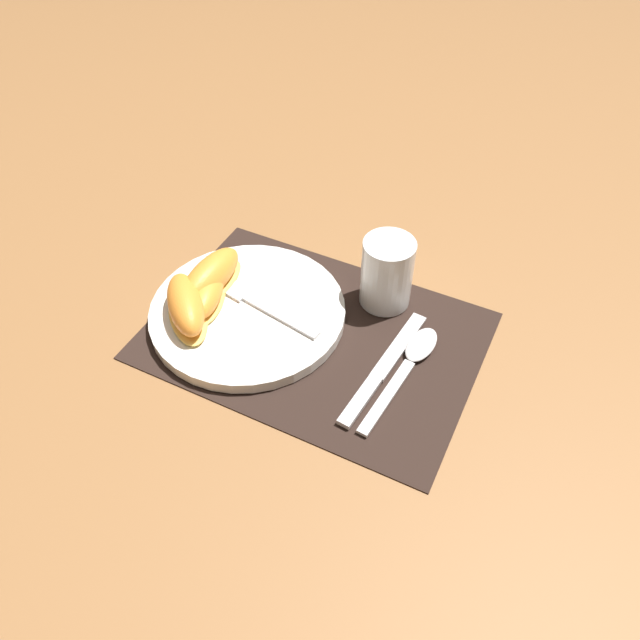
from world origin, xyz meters
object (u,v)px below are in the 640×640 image
(knife, at_px, (382,370))
(fork, at_px, (250,299))
(plate, at_px, (248,312))
(juice_glass, at_px, (387,276))
(citrus_wedge_2, at_px, (186,306))
(citrus_wedge_1, at_px, (207,295))
(spoon, at_px, (412,358))
(citrus_wedge_0, at_px, (210,279))

(knife, bearing_deg, fork, 173.89)
(plate, distance_m, juice_glass, 0.19)
(plate, height_order, juice_glass, juice_glass)
(knife, bearing_deg, citrus_wedge_2, -170.86)
(plate, height_order, knife, plate)
(juice_glass, relative_size, citrus_wedge_1, 0.93)
(plate, distance_m, fork, 0.02)
(juice_glass, xyz_separation_m, citrus_wedge_1, (-0.21, -0.13, -0.01))
(juice_glass, relative_size, citrus_wedge_2, 0.85)
(citrus_wedge_1, bearing_deg, spoon, 8.38)
(plate, xyz_separation_m, citrus_wedge_2, (-0.06, -0.05, 0.03))
(fork, height_order, citrus_wedge_0, citrus_wedge_0)
(spoon, distance_m, citrus_wedge_1, 0.28)
(plate, bearing_deg, citrus_wedge_2, -140.94)
(spoon, height_order, citrus_wedge_2, citrus_wedge_2)
(juice_glass, distance_m, fork, 0.19)
(citrus_wedge_2, bearing_deg, spoon, 14.67)
(fork, bearing_deg, juice_glass, 32.07)
(juice_glass, height_order, fork, juice_glass)
(juice_glass, xyz_separation_m, spoon, (0.07, -0.09, -0.04))
(knife, distance_m, citrus_wedge_0, 0.27)
(knife, distance_m, citrus_wedge_2, 0.27)
(citrus_wedge_2, bearing_deg, plate, 39.06)
(plate, bearing_deg, spoon, 6.52)
(knife, relative_size, fork, 1.06)
(knife, bearing_deg, plate, 177.84)
(spoon, xyz_separation_m, citrus_wedge_1, (-0.28, -0.04, 0.03))
(spoon, distance_m, fork, 0.23)
(juice_glass, distance_m, citrus_wedge_2, 0.27)
(juice_glass, distance_m, knife, 0.13)
(juice_glass, height_order, citrus_wedge_0, juice_glass)
(spoon, bearing_deg, citrus_wedge_1, -171.62)
(citrus_wedge_2, bearing_deg, juice_glass, 37.09)
(juice_glass, height_order, citrus_wedge_2, juice_glass)
(fork, distance_m, citrus_wedge_1, 0.06)
(spoon, height_order, citrus_wedge_1, citrus_wedge_1)
(plate, relative_size, knife, 1.27)
(citrus_wedge_0, bearing_deg, juice_glass, 25.69)
(knife, height_order, fork, fork)
(citrus_wedge_0, height_order, citrus_wedge_2, same)
(plate, height_order, citrus_wedge_0, citrus_wedge_0)
(citrus_wedge_2, bearing_deg, knife, 9.14)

